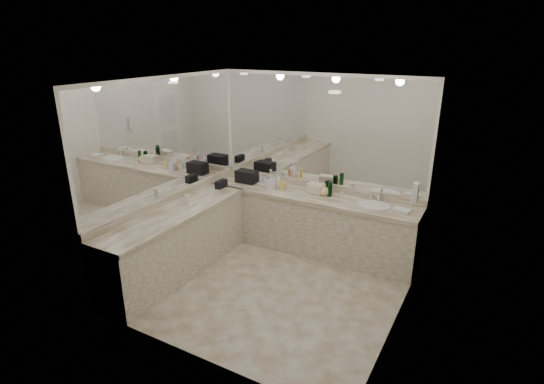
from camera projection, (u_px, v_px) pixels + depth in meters
The scene contains 37 objects.
floor at pixel (270, 286), 5.53m from camera, with size 3.20×3.20×0.00m, color beige.
ceiling at pixel (270, 81), 4.65m from camera, with size 3.20×3.20×0.00m, color white.
wall_back at pixel (319, 163), 6.33m from camera, with size 3.20×0.02×2.60m, color silver.
wall_left at pixel (169, 173), 5.83m from camera, with size 0.02×3.00×2.60m, color silver.
wall_right at pixel (405, 218), 4.36m from camera, with size 0.02×3.00×2.60m, color silver.
vanity_back_base at pixel (309, 224), 6.38m from camera, with size 3.20×0.60×0.84m, color silver.
vanity_back_top at pixel (310, 196), 6.22m from camera, with size 3.20×0.64×0.06m, color beige.
vanity_left_base at pixel (176, 244), 5.74m from camera, with size 0.60×2.40×0.84m, color silver.
vanity_left_top at pixel (174, 214), 5.58m from camera, with size 0.64×2.42×0.06m, color beige.
backsplash_back at pixel (318, 185), 6.43m from camera, with size 3.20×0.04×0.10m, color beige.
backsplash_left at pixel (172, 197), 5.94m from camera, with size 0.04×3.00×0.10m, color beige.
mirror_back at pixel (320, 131), 6.16m from camera, with size 3.12×0.01×1.55m, color white.
mirror_left at pixel (167, 139), 5.66m from camera, with size 0.01×2.92×1.55m, color white.
sink at pixel (374, 206), 5.78m from camera, with size 0.44×0.44×0.03m, color white.
faucet at pixel (379, 196), 5.93m from camera, with size 0.24×0.16×0.14m, color silver.
wall_phone at pixel (416, 193), 4.94m from camera, with size 0.06×0.10×0.24m, color white.
door at pixel (389, 260), 4.04m from camera, with size 0.02×0.82×2.10m, color white.
black_toiletry_bag at pixel (247, 177), 6.69m from camera, with size 0.33×0.20×0.19m, color black.
black_bag_spill at pixel (221, 184), 6.45m from camera, with size 0.09×0.21×0.11m, color black.
cream_cosmetic_case at pixel (316, 189), 6.21m from camera, with size 0.24×0.15×0.14m, color beige.
hand_towel at pixel (402, 210), 5.56m from camera, with size 0.22×0.15×0.04m, color white.
lotion_left at pixel (187, 200), 5.79m from camera, with size 0.06×0.06×0.14m, color white.
soap_bottle_a at pixel (278, 181), 6.47m from camera, with size 0.08×0.08×0.20m, color white.
soap_bottle_b at pixel (271, 182), 6.39m from camera, with size 0.10×0.10×0.22m, color white.
soap_bottle_c at pixel (324, 189), 6.12m from camera, with size 0.14×0.14×0.19m, color #FFD094.
green_bottle_0 at pixel (330, 189), 6.09m from camera, with size 0.06×0.06×0.21m, color #0D4C1D.
green_bottle_1 at pixel (327, 188), 6.19m from camera, with size 0.07×0.07×0.18m, color #0D4C1D.
green_bottle_2 at pixel (328, 187), 6.20m from camera, with size 0.07×0.07×0.20m, color #0D4C1D.
amenity_bottle_0 at pixel (261, 178), 6.72m from camera, with size 0.05×0.05×0.12m, color white.
amenity_bottle_1 at pixel (282, 185), 6.35m from camera, with size 0.05×0.05×0.14m, color #F2D84C.
amenity_bottle_2 at pixel (274, 181), 6.61m from camera, with size 0.07×0.07×0.11m, color silver.
amenity_bottle_3 at pixel (276, 181), 6.62m from camera, with size 0.04×0.04×0.09m, color white.
amenity_bottle_4 at pixel (342, 195), 6.03m from camera, with size 0.04×0.04×0.09m, color white.
amenity_bottle_5 at pixel (284, 185), 6.47m from camera, with size 0.06×0.06×0.09m, color #E0B28C.
amenity_bottle_6 at pixel (247, 179), 6.75m from camera, with size 0.05×0.05×0.07m, color #F2D84C.
amenity_bottle_7 at pixel (265, 180), 6.70m from camera, with size 0.07×0.07×0.09m, color silver.
amenity_bottle_8 at pixel (272, 183), 6.48m from camera, with size 0.05×0.05×0.12m, color #E57F66.
Camera 1 is at (2.35, -4.18, 3.03)m, focal length 28.00 mm.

